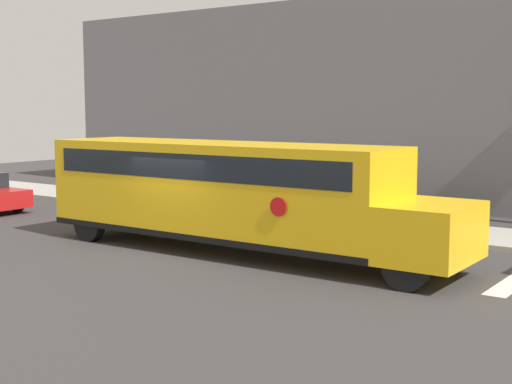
# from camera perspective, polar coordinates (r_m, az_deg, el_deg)

# --- Properties ---
(ground_plane) EXTENTS (60.00, 60.00, 0.00)m
(ground_plane) POSITION_cam_1_polar(r_m,az_deg,el_deg) (18.81, -6.23, -4.86)
(ground_plane) COLOR #3A3838
(sidewalk_strip) EXTENTS (44.00, 3.00, 0.15)m
(sidewalk_strip) POSITION_cam_1_polar(r_m,az_deg,el_deg) (23.97, 4.13, -2.14)
(sidewalk_strip) COLOR #B2ADA3
(sidewalk_strip) RESTS_ON ground
(building_backdrop) EXTENTS (32.00, 4.00, 8.09)m
(building_backdrop) POSITION_cam_1_polar(r_m,az_deg,el_deg) (29.43, 10.82, 7.16)
(building_backdrop) COLOR slate
(building_backdrop) RESTS_ON ground
(school_bus) EXTENTS (11.77, 2.57, 2.86)m
(school_bus) POSITION_cam_1_polar(r_m,az_deg,el_deg) (18.56, -2.10, 0.23)
(school_bus) COLOR yellow
(school_bus) RESTS_ON ground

